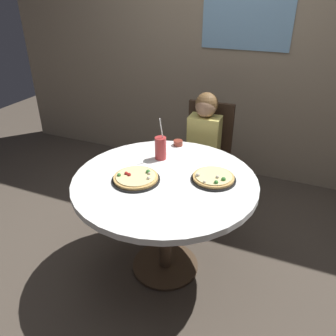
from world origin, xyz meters
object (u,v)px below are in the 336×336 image
object	(u,v)px
sauce_bowl	(178,143)
diner_child	(200,165)
dining_table	(165,192)
soda_cup	(161,148)
chair_wooden	(207,151)
pizza_veggie	(136,178)
pizza_cheese	(213,178)

from	to	relation	value
sauce_bowl	diner_child	bearing A→B (deg)	66.07
dining_table	soda_cup	xyz separation A→B (m)	(-0.14, 0.24, 0.18)
chair_wooden	sauce_bowl	distance (m)	0.51
chair_wooden	pizza_veggie	distance (m)	1.06
dining_table	sauce_bowl	xyz separation A→B (m)	(-0.11, 0.50, 0.12)
chair_wooden	pizza_veggie	size ratio (longest dim) A/B	3.14
pizza_veggie	pizza_cheese	xyz separation A→B (m)	(0.44, 0.19, 0.00)
dining_table	pizza_cheese	size ratio (longest dim) A/B	4.17
dining_table	pizza_cheese	xyz separation A→B (m)	(0.29, 0.10, 0.12)
diner_child	pizza_cheese	distance (m)	0.76
dining_table	pizza_veggie	bearing A→B (deg)	-148.79
dining_table	pizza_veggie	distance (m)	0.22
dining_table	pizza_veggie	size ratio (longest dim) A/B	3.88
chair_wooden	soda_cup	size ratio (longest dim) A/B	3.10
pizza_veggie	sauce_bowl	bearing A→B (deg)	85.38
pizza_veggie	dining_table	bearing A→B (deg)	31.21
pizza_veggie	soda_cup	xyz separation A→B (m)	(0.02, 0.34, 0.06)
chair_wooden	soda_cup	bearing A→B (deg)	-101.19
diner_child	soda_cup	size ratio (longest dim) A/B	3.53
dining_table	chair_wooden	bearing A→B (deg)	90.21
soda_cup	pizza_veggie	bearing A→B (deg)	-92.84
diner_child	pizza_veggie	distance (m)	0.90
sauce_bowl	soda_cup	bearing A→B (deg)	-96.97
soda_cup	sauce_bowl	distance (m)	0.26
dining_table	diner_child	size ratio (longest dim) A/B	1.09
dining_table	soda_cup	distance (m)	0.33
soda_cup	sauce_bowl	xyz separation A→B (m)	(0.03, 0.25, -0.06)
dining_table	pizza_veggie	xyz separation A→B (m)	(-0.16, -0.09, 0.12)
pizza_veggie	pizza_cheese	size ratio (longest dim) A/B	1.07
soda_cup	dining_table	bearing A→B (deg)	-60.23
diner_child	pizza_veggie	size ratio (longest dim) A/B	3.57
diner_child	sauce_bowl	distance (m)	0.40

